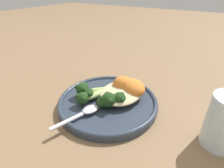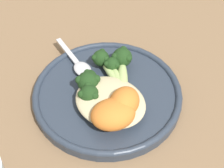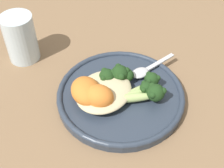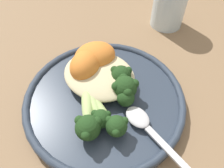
{
  "view_description": "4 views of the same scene",
  "coord_description": "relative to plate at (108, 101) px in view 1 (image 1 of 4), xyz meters",
  "views": [
    {
      "loc": [
        0.31,
        0.21,
        0.28
      ],
      "look_at": [
        -0.01,
        0.0,
        0.06
      ],
      "focal_mm": 28.0,
      "sensor_mm": 36.0,
      "label": 1
    },
    {
      "loc": [
        -0.28,
        0.32,
        0.5
      ],
      "look_at": [
        -0.01,
        0.0,
        0.05
      ],
      "focal_mm": 60.0,
      "sensor_mm": 36.0,
      "label": 2
    },
    {
      "loc": [
        -0.36,
        -0.22,
        0.48
      ],
      "look_at": [
        -0.0,
        0.02,
        0.04
      ],
      "focal_mm": 50.0,
      "sensor_mm": 36.0,
      "label": 3
    },
    {
      "loc": [
        0.12,
        -0.16,
        0.3
      ],
      "look_at": [
        0.0,
        0.02,
        0.03
      ],
      "focal_mm": 35.0,
      "sensor_mm": 36.0,
      "label": 4
    }
  ],
  "objects": [
    {
      "name": "ground_plane",
      "position": [
        0.0,
        0.0,
        -0.01
      ],
      "size": [
        4.0,
        4.0,
        0.0
      ],
      "primitive_type": "plane",
      "color": "#846647"
    },
    {
      "name": "sweet_potato_chunk_1",
      "position": [
        -0.05,
        0.05,
        0.03
      ],
      "size": [
        0.09,
        0.09,
        0.04
      ],
      "primitive_type": "ellipsoid",
      "rotation": [
        0.0,
        0.0,
        4.13
      ],
      "color": "orange",
      "rests_on": "plate"
    },
    {
      "name": "broccoli_stalk_4",
      "position": [
        0.02,
        0.02,
        0.03
      ],
      "size": [
        0.09,
        0.07,
        0.04
      ],
      "rotation": [
        0.0,
        0.0,
        6.83
      ],
      "color": "#ADC675",
      "rests_on": "plate"
    },
    {
      "name": "broccoli_stalk_1",
      "position": [
        0.01,
        -0.03,
        0.02
      ],
      "size": [
        0.09,
        0.06,
        0.03
      ],
      "rotation": [
        0.0,
        0.0,
        5.72
      ],
      "color": "#ADC675",
      "rests_on": "plate"
    },
    {
      "name": "broccoli_stalk_5",
      "position": [
        0.0,
        0.03,
        0.02
      ],
      "size": [
        0.06,
        0.08,
        0.03
      ],
      "rotation": [
        0.0,
        0.0,
        7.29
      ],
      "color": "#ADC675",
      "rests_on": "plate"
    },
    {
      "name": "sweet_potato_chunk_0",
      "position": [
        -0.05,
        0.02,
        0.03
      ],
      "size": [
        0.06,
        0.07,
        0.04
      ],
      "primitive_type": "ellipsoid",
      "rotation": [
        0.0,
        0.0,
        1.82
      ],
      "color": "orange",
      "rests_on": "plate"
    },
    {
      "name": "quinoa_mound",
      "position": [
        -0.02,
        0.02,
        0.02
      ],
      "size": [
        0.12,
        0.1,
        0.02
      ],
      "primitive_type": "ellipsoid",
      "color": "beige",
      "rests_on": "plate"
    },
    {
      "name": "plate",
      "position": [
        0.0,
        0.0,
        0.0
      ],
      "size": [
        0.26,
        0.26,
        0.02
      ],
      "color": "#2D3847",
      "rests_on": "ground_plane"
    },
    {
      "name": "broccoli_stalk_0",
      "position": [
        0.01,
        -0.05,
        0.03
      ],
      "size": [
        0.09,
        0.1,
        0.04
      ],
      "rotation": [
        0.0,
        0.0,
        5.41
      ],
      "color": "#ADC675",
      "rests_on": "plate"
    },
    {
      "name": "broccoli_stalk_2",
      "position": [
        0.03,
        -0.03,
        0.02
      ],
      "size": [
        0.11,
        0.06,
        0.03
      ],
      "rotation": [
        0.0,
        0.0,
        5.91
      ],
      "color": "#ADC675",
      "rests_on": "plate"
    },
    {
      "name": "broccoli_stalk_3",
      "position": [
        0.02,
        0.0,
        0.02
      ],
      "size": [
        0.09,
        0.04,
        0.03
      ],
      "rotation": [
        0.0,
        0.0,
        6.58
      ],
      "color": "#ADC675",
      "rests_on": "plate"
    },
    {
      "name": "spoon",
      "position": [
        0.08,
        -0.01,
        0.01
      ],
      "size": [
        0.12,
        0.05,
        0.01
      ],
      "rotation": [
        0.0,
        0.0,
        5.97
      ],
      "color": "silver",
      "rests_on": "plate"
    }
  ]
}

